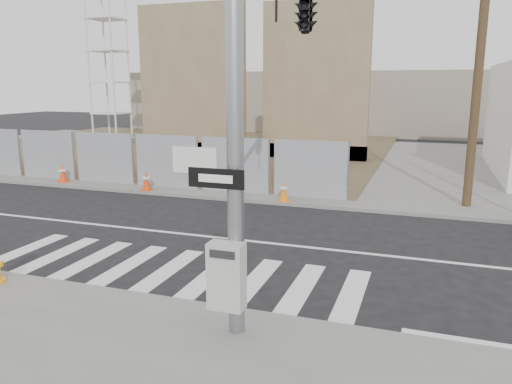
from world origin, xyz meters
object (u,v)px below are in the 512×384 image
(signal_pole, at_px, (287,42))
(crane_tower, at_px, (105,4))
(traffic_cone_c, at_px, (146,181))
(traffic_cone_d, at_px, (284,191))
(traffic_cone_b, at_px, (63,173))

(signal_pole, bearing_deg, crane_tower, 132.57)
(signal_pole, height_order, traffic_cone_c, signal_pole)
(crane_tower, relative_size, traffic_cone_d, 26.36)
(crane_tower, bearing_deg, traffic_cone_b, -63.23)
(traffic_cone_b, bearing_deg, crane_tower, 116.77)
(traffic_cone_b, bearing_deg, traffic_cone_c, -4.05)
(traffic_cone_d, bearing_deg, traffic_cone_b, 178.25)
(traffic_cone_d, bearing_deg, crane_tower, 140.82)
(crane_tower, relative_size, traffic_cone_b, 24.63)
(crane_tower, bearing_deg, traffic_cone_d, -39.18)
(crane_tower, distance_m, traffic_cone_d, 21.97)
(traffic_cone_b, xyz_separation_m, traffic_cone_c, (4.05, -0.29, -0.01))
(traffic_cone_c, xyz_separation_m, traffic_cone_d, (5.33, 0.00, -0.02))
(signal_pole, xyz_separation_m, crane_tower, (-17.49, 19.05, 4.24))
(crane_tower, bearing_deg, traffic_cone_c, -50.99)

